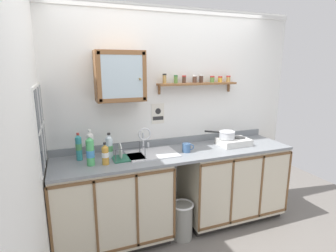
# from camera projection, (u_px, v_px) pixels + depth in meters

# --- Properties ---
(floor) EXTENTS (5.72, 5.72, 0.00)m
(floor) POSITION_uv_depth(u_px,v_px,m) (189.00, 244.00, 2.91)
(floor) COLOR slate
(floor) RESTS_ON ground
(back_wall) EXTENTS (3.32, 0.07, 2.54)m
(back_wall) POSITION_uv_depth(u_px,v_px,m) (167.00, 118.00, 3.23)
(back_wall) COLOR white
(back_wall) RESTS_ON ground
(side_wall_left) EXTENTS (0.05, 3.44, 2.54)m
(side_wall_left) POSITION_uv_depth(u_px,v_px,m) (31.00, 157.00, 1.89)
(side_wall_left) COLOR white
(side_wall_left) RESTS_ON ground
(lower_cabinet_run) EXTENTS (1.20, 0.63, 0.92)m
(lower_cabinet_run) POSITION_uv_depth(u_px,v_px,m) (112.00, 203.00, 2.85)
(lower_cabinet_run) COLOR black
(lower_cabinet_run) RESTS_ON ground
(lower_cabinet_run_right) EXTENTS (1.24, 0.63, 0.92)m
(lower_cabinet_run_right) POSITION_uv_depth(u_px,v_px,m) (231.00, 182.00, 3.37)
(lower_cabinet_run_right) COLOR black
(lower_cabinet_run_right) RESTS_ON ground
(countertop) EXTENTS (2.68, 0.65, 0.03)m
(countertop) POSITION_uv_depth(u_px,v_px,m) (178.00, 153.00, 3.00)
(countertop) COLOR gray
(countertop) RESTS_ON lower_cabinet_run
(backsplash) EXTENTS (2.68, 0.02, 0.08)m
(backsplash) POSITION_uv_depth(u_px,v_px,m) (168.00, 141.00, 3.26)
(backsplash) COLOR gray
(backsplash) RESTS_ON countertop
(sink) EXTENTS (0.53, 0.43, 0.39)m
(sink) POSITION_uv_depth(u_px,v_px,m) (151.00, 156.00, 2.94)
(sink) COLOR silver
(sink) RESTS_ON countertop
(hot_plate_stove) EXTENTS (0.37, 0.27, 0.08)m
(hot_plate_stove) POSITION_uv_depth(u_px,v_px,m) (234.00, 142.00, 3.24)
(hot_plate_stove) COLOR silver
(hot_plate_stove) RESTS_ON countertop
(saucepan) EXTENTS (0.31, 0.27, 0.09)m
(saucepan) POSITION_uv_depth(u_px,v_px,m) (227.00, 135.00, 3.21)
(saucepan) COLOR silver
(saucepan) RESTS_ON hot_plate_stove
(bottle_water_clear_0) EXTENTS (0.07, 0.07, 0.26)m
(bottle_water_clear_0) POSITION_uv_depth(u_px,v_px,m) (109.00, 147.00, 2.79)
(bottle_water_clear_0) COLOR silver
(bottle_water_clear_0) RESTS_ON countertop
(bottle_detergent_teal_1) EXTENTS (0.06, 0.06, 0.28)m
(bottle_detergent_teal_1) POSITION_uv_depth(u_px,v_px,m) (79.00, 147.00, 2.71)
(bottle_detergent_teal_1) COLOR teal
(bottle_detergent_teal_1) RESTS_ON countertop
(bottle_juice_amber_2) EXTENTS (0.07, 0.07, 0.22)m
(bottle_juice_amber_2) POSITION_uv_depth(u_px,v_px,m) (105.00, 154.00, 2.60)
(bottle_juice_amber_2) COLOR gold
(bottle_juice_amber_2) RESTS_ON countertop
(bottle_soda_green_3) EXTENTS (0.08, 0.08, 0.30)m
(bottle_soda_green_3) POSITION_uv_depth(u_px,v_px,m) (90.00, 152.00, 2.57)
(bottle_soda_green_3) COLOR #4CB266
(bottle_soda_green_3) RESTS_ON countertop
(bottle_opaque_white_4) EXTENTS (0.07, 0.07, 0.31)m
(bottle_opaque_white_4) POSITION_uv_depth(u_px,v_px,m) (90.00, 146.00, 2.75)
(bottle_opaque_white_4) COLOR white
(bottle_opaque_white_4) RESTS_ON countertop
(dish_rack) EXTENTS (0.33, 0.23, 0.17)m
(dish_rack) POSITION_uv_depth(u_px,v_px,m) (127.00, 156.00, 2.78)
(dish_rack) COLOR #26664C
(dish_rack) RESTS_ON countertop
(mug) EXTENTS (0.13, 0.09, 0.10)m
(mug) POSITION_uv_depth(u_px,v_px,m) (187.00, 148.00, 2.98)
(mug) COLOR #3F6699
(mug) RESTS_ON countertop
(wall_cabinet) EXTENTS (0.50, 0.29, 0.52)m
(wall_cabinet) POSITION_uv_depth(u_px,v_px,m) (120.00, 76.00, 2.78)
(wall_cabinet) COLOR brown
(spice_shelf) EXTENTS (0.99, 0.14, 0.23)m
(spice_shelf) POSITION_uv_depth(u_px,v_px,m) (198.00, 82.00, 3.18)
(spice_shelf) COLOR brown
(warning_sign) EXTENTS (0.15, 0.01, 0.24)m
(warning_sign) POSITION_uv_depth(u_px,v_px,m) (158.00, 114.00, 3.15)
(warning_sign) COLOR silver
(window) EXTENTS (0.03, 0.66, 0.74)m
(window) POSITION_uv_depth(u_px,v_px,m) (40.00, 127.00, 2.39)
(window) COLOR #262D38
(trash_bin) EXTENTS (0.25, 0.25, 0.42)m
(trash_bin) POSITION_uv_depth(u_px,v_px,m) (182.00, 220.00, 2.98)
(trash_bin) COLOR gray
(trash_bin) RESTS_ON ground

